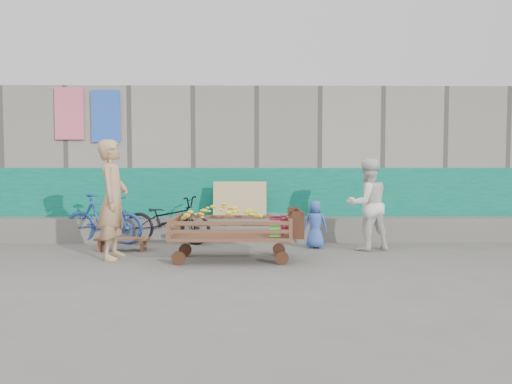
{
  "coord_description": "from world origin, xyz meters",
  "views": [
    {
      "loc": [
        0.51,
        -6.34,
        1.4
      ],
      "look_at": [
        0.59,
        1.2,
        1.0
      ],
      "focal_mm": 32.0,
      "sensor_mm": 36.0,
      "label": 1
    }
  ],
  "objects_px": {
    "bench": "(122,241)",
    "bicycle_dark": "(167,220)",
    "vendor_man": "(113,199)",
    "bicycle_blue": "(104,219)",
    "woman": "(367,204)",
    "banana_cart": "(229,223)",
    "child": "(315,224)"
  },
  "relations": [
    {
      "from": "banana_cart",
      "to": "bicycle_dark",
      "type": "relative_size",
      "value": 1.17
    },
    {
      "from": "woman",
      "to": "bicycle_dark",
      "type": "distance_m",
      "value": 3.61
    },
    {
      "from": "woman",
      "to": "banana_cart",
      "type": "bearing_deg",
      "value": 4.43
    },
    {
      "from": "bench",
      "to": "bicycle_blue",
      "type": "relative_size",
      "value": 0.58
    },
    {
      "from": "woman",
      "to": "child",
      "type": "relative_size",
      "value": 1.86
    },
    {
      "from": "banana_cart",
      "to": "child",
      "type": "relative_size",
      "value": 2.33
    },
    {
      "from": "bench",
      "to": "bicycle_blue",
      "type": "height_order",
      "value": "bicycle_blue"
    },
    {
      "from": "banana_cart",
      "to": "vendor_man",
      "type": "height_order",
      "value": "vendor_man"
    },
    {
      "from": "bench",
      "to": "woman",
      "type": "distance_m",
      "value": 4.2
    },
    {
      "from": "child",
      "to": "woman",
      "type": "bearing_deg",
      "value": 176.47
    },
    {
      "from": "vendor_man",
      "to": "bicycle_dark",
      "type": "bearing_deg",
      "value": -22.12
    },
    {
      "from": "vendor_man",
      "to": "child",
      "type": "height_order",
      "value": "vendor_man"
    },
    {
      "from": "vendor_man",
      "to": "bicycle_blue",
      "type": "xyz_separation_m",
      "value": [
        -0.6,
        1.39,
        -0.46
      ]
    },
    {
      "from": "bicycle_dark",
      "to": "vendor_man",
      "type": "bearing_deg",
      "value": 170.43
    },
    {
      "from": "bench",
      "to": "woman",
      "type": "relative_size",
      "value": 0.57
    },
    {
      "from": "bicycle_dark",
      "to": "bench",
      "type": "bearing_deg",
      "value": 152.74
    },
    {
      "from": "child",
      "to": "bicycle_dark",
      "type": "bearing_deg",
      "value": -2.98
    },
    {
      "from": "banana_cart",
      "to": "vendor_man",
      "type": "distance_m",
      "value": 1.83
    },
    {
      "from": "banana_cart",
      "to": "bicycle_dark",
      "type": "bearing_deg",
      "value": 128.09
    },
    {
      "from": "banana_cart",
      "to": "child",
      "type": "xyz_separation_m",
      "value": [
        1.45,
        1.03,
        -0.15
      ]
    },
    {
      "from": "vendor_man",
      "to": "bicycle_blue",
      "type": "bearing_deg",
      "value": 23.71
    },
    {
      "from": "bench",
      "to": "child",
      "type": "height_order",
      "value": "child"
    },
    {
      "from": "bicycle_dark",
      "to": "bicycle_blue",
      "type": "relative_size",
      "value": 1.1
    },
    {
      "from": "banana_cart",
      "to": "woman",
      "type": "height_order",
      "value": "woman"
    },
    {
      "from": "bench",
      "to": "bicycle_dark",
      "type": "height_order",
      "value": "bicycle_dark"
    },
    {
      "from": "woman",
      "to": "bicycle_dark",
      "type": "relative_size",
      "value": 0.93
    },
    {
      "from": "child",
      "to": "bicycle_blue",
      "type": "bearing_deg",
      "value": 0.28
    },
    {
      "from": "child",
      "to": "bicycle_blue",
      "type": "height_order",
      "value": "bicycle_blue"
    },
    {
      "from": "bicycle_dark",
      "to": "bicycle_blue",
      "type": "distance_m",
      "value": 1.17
    },
    {
      "from": "banana_cart",
      "to": "bicycle_blue",
      "type": "bearing_deg",
      "value": 147.06
    },
    {
      "from": "vendor_man",
      "to": "woman",
      "type": "xyz_separation_m",
      "value": [
        4.1,
        0.71,
        -0.14
      ]
    },
    {
      "from": "bicycle_dark",
      "to": "banana_cart",
      "type": "bearing_deg",
      "value": -128.95
    }
  ]
}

